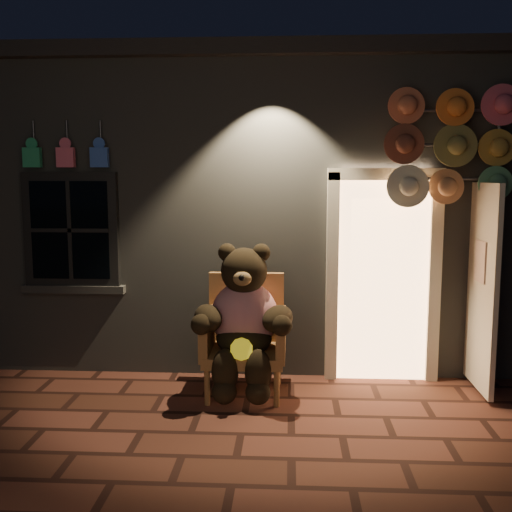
{
  "coord_description": "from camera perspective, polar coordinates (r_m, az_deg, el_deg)",
  "views": [
    {
      "loc": [
        0.39,
        -4.68,
        2.12
      ],
      "look_at": [
        0.07,
        1.0,
        1.35
      ],
      "focal_mm": 42.0,
      "sensor_mm": 36.0,
      "label": 1
    }
  ],
  "objects": [
    {
      "name": "ground",
      "position": [
        5.15,
        -1.45,
        -16.58
      ],
      "size": [
        60.0,
        60.0,
        0.0
      ],
      "primitive_type": "plane",
      "color": "#5B2D22",
      "rests_on": "ground"
    },
    {
      "name": "shop_building",
      "position": [
        8.69,
        0.68,
        5.17
      ],
      "size": [
        7.3,
        5.95,
        3.51
      ],
      "color": "slate",
      "rests_on": "ground"
    },
    {
      "name": "wicker_armchair",
      "position": [
        5.91,
        -1.06,
        -7.47
      ],
      "size": [
        0.79,
        0.71,
        1.15
      ],
      "rotation": [
        0.0,
        0.0,
        -0.0
      ],
      "color": "#A16E3E",
      "rests_on": "ground"
    },
    {
      "name": "teddy_bear",
      "position": [
        5.72,
        -1.18,
        -6.08
      ],
      "size": [
        1.04,
        0.8,
        1.43
      ],
      "rotation": [
        0.0,
        0.0,
        -0.0
      ],
      "color": "#AE1228",
      "rests_on": "ground"
    },
    {
      "name": "hat_rack",
      "position": [
        6.22,
        20.11,
        9.72
      ],
      "size": [
        1.69,
        0.22,
        2.99
      ],
      "color": "#59595E",
      "rests_on": "ground"
    }
  ]
}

